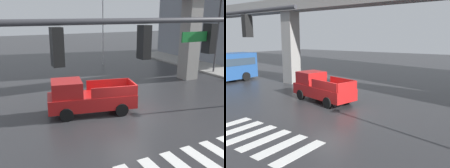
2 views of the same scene
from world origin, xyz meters
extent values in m
plane|color=#2D2D30|center=(0.00, 0.00, 0.00)|extent=(120.00, 120.00, 0.00)
cube|color=silver|center=(-2.75, -5.40, 0.01)|extent=(0.55, 2.80, 0.01)
cube|color=silver|center=(-1.65, -5.40, 0.01)|extent=(0.55, 2.80, 0.01)
cube|color=silver|center=(-0.55, -5.40, 0.01)|extent=(0.55, 2.80, 0.01)
cube|color=silver|center=(0.55, -5.40, 0.01)|extent=(0.55, 2.80, 0.01)
cube|color=silver|center=(1.65, -5.40, 0.01)|extent=(0.55, 2.80, 0.01)
cube|color=silver|center=(2.75, -5.40, 0.01)|extent=(0.55, 2.80, 0.01)
cube|color=gray|center=(-9.17, 5.59, 3.58)|extent=(1.30, 1.30, 7.16)
cube|color=red|center=(-1.69, 1.58, 0.78)|extent=(5.38, 2.88, 0.80)
cube|color=red|center=(-3.11, 1.87, 1.63)|extent=(2.01, 2.05, 0.90)
cube|color=#3F5160|center=(-3.57, 1.96, 1.63)|extent=(0.43, 1.66, 0.77)
cube|color=red|center=(-0.74, 0.50, 1.48)|extent=(2.62, 0.63, 0.60)
cube|color=red|center=(-0.39, 2.21, 1.48)|extent=(2.62, 0.63, 0.60)
cube|color=red|center=(0.76, 1.08, 1.48)|extent=(0.45, 1.73, 0.60)
cylinder|color=black|center=(-3.41, 1.01, 0.38)|extent=(0.80, 0.43, 0.76)
cylinder|color=black|center=(-3.06, 2.78, 0.38)|extent=(0.80, 0.43, 0.76)
cylinder|color=black|center=(-0.32, 0.38, 0.38)|extent=(0.80, 0.43, 0.76)
cylinder|color=black|center=(0.04, 2.15, 0.38)|extent=(0.80, 0.43, 0.76)
cube|color=#2D3D4C|center=(-15.36, 4.92, 1.98)|extent=(2.25, 0.20, 1.49)
cylinder|color=black|center=(-16.50, 3.28, 0.48)|extent=(0.40, 0.98, 0.96)
cylinder|color=black|center=(-14.06, 3.41, 0.48)|extent=(0.40, 0.98, 0.96)
cube|color=black|center=(1.14, -6.33, 5.08)|extent=(0.24, 0.32, 0.84)
sphere|color=red|center=(1.14, -6.33, 5.34)|extent=(0.17, 0.17, 0.17)
camera|label=1|loc=(-6.73, -11.74, 5.79)|focal=40.60mm
camera|label=2|loc=(9.51, -12.03, 4.65)|focal=39.37mm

